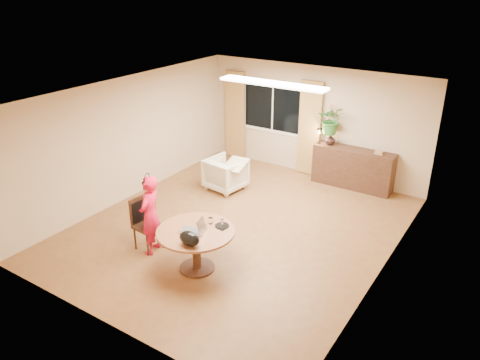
# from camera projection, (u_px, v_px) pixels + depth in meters

# --- Properties ---
(floor) EXTENTS (6.50, 6.50, 0.00)m
(floor) POSITION_uv_depth(u_px,v_px,m) (238.00, 228.00, 9.00)
(floor) COLOR brown
(floor) RESTS_ON ground
(ceiling) EXTENTS (6.50, 6.50, 0.00)m
(ceiling) POSITION_uv_depth(u_px,v_px,m) (238.00, 94.00, 7.95)
(ceiling) COLOR white
(ceiling) RESTS_ON wall_back
(wall_back) EXTENTS (5.50, 0.00, 5.50)m
(wall_back) POSITION_uv_depth(u_px,v_px,m) (314.00, 122.00, 10.97)
(wall_back) COLOR tan
(wall_back) RESTS_ON floor
(wall_left) EXTENTS (0.00, 6.50, 6.50)m
(wall_left) POSITION_uv_depth(u_px,v_px,m) (129.00, 138.00, 9.84)
(wall_left) COLOR tan
(wall_left) RESTS_ON floor
(wall_right) EXTENTS (0.00, 6.50, 6.50)m
(wall_right) POSITION_uv_depth(u_px,v_px,m) (389.00, 202.00, 7.10)
(wall_right) COLOR tan
(wall_right) RESTS_ON floor
(window) EXTENTS (1.70, 0.03, 1.30)m
(window) POSITION_uv_depth(u_px,v_px,m) (273.00, 107.00, 11.42)
(window) COLOR white
(window) RESTS_ON wall_back
(curtain_left) EXTENTS (0.55, 0.08, 2.25)m
(curtain_left) POSITION_uv_depth(u_px,v_px,m) (235.00, 115.00, 12.03)
(curtain_left) COLOR olive
(curtain_left) RESTS_ON wall_back
(curtain_right) EXTENTS (0.55, 0.08, 2.25)m
(curtain_right) POSITION_uv_depth(u_px,v_px,m) (310.00, 129.00, 10.98)
(curtain_right) COLOR olive
(curtain_right) RESTS_ON wall_back
(ceiling_panel) EXTENTS (2.20, 0.35, 0.05)m
(ceiling_panel) POSITION_uv_depth(u_px,v_px,m) (273.00, 84.00, 8.88)
(ceiling_panel) COLOR white
(ceiling_panel) RESTS_ON ceiling
(dining_table) EXTENTS (1.26, 1.26, 0.72)m
(dining_table) POSITION_uv_depth(u_px,v_px,m) (196.00, 239.00, 7.53)
(dining_table) COLOR brown
(dining_table) RESTS_ON floor
(dining_chair) EXTENTS (0.50, 0.46, 0.95)m
(dining_chair) POSITION_uv_depth(u_px,v_px,m) (148.00, 225.00, 8.13)
(dining_chair) COLOR black
(dining_chair) RESTS_ON floor
(child) EXTENTS (0.59, 0.46, 1.43)m
(child) POSITION_uv_depth(u_px,v_px,m) (150.00, 215.00, 7.96)
(child) COLOR red
(child) RESTS_ON floor
(laptop) EXTENTS (0.44, 0.36, 0.26)m
(laptop) POSITION_uv_depth(u_px,v_px,m) (191.00, 224.00, 7.39)
(laptop) COLOR #B7B7BC
(laptop) RESTS_ON dining_table
(tumbler) EXTENTS (0.09, 0.09, 0.11)m
(tumbler) POSITION_uv_depth(u_px,v_px,m) (211.00, 221.00, 7.65)
(tumbler) COLOR white
(tumbler) RESTS_ON dining_table
(wine_glass) EXTENTS (0.07, 0.07, 0.20)m
(wine_glass) POSITION_uv_depth(u_px,v_px,m) (222.00, 225.00, 7.44)
(wine_glass) COLOR white
(wine_glass) RESTS_ON dining_table
(pot_lid) EXTENTS (0.28, 0.28, 0.04)m
(pot_lid) POSITION_uv_depth(u_px,v_px,m) (222.00, 225.00, 7.58)
(pot_lid) COLOR white
(pot_lid) RESTS_ON dining_table
(handbag) EXTENTS (0.38, 0.25, 0.23)m
(handbag) POSITION_uv_depth(u_px,v_px,m) (189.00, 239.00, 7.01)
(handbag) COLOR black
(handbag) RESTS_ON dining_table
(armchair) EXTENTS (0.88, 0.90, 0.73)m
(armchair) POSITION_uv_depth(u_px,v_px,m) (226.00, 174.00, 10.49)
(armchair) COLOR beige
(armchair) RESTS_ON floor
(throw) EXTENTS (0.48, 0.58, 0.03)m
(throw) POSITION_uv_depth(u_px,v_px,m) (236.00, 161.00, 10.17)
(throw) COLOR beige
(throw) RESTS_ON armchair
(sideboard) EXTENTS (1.81, 0.44, 0.91)m
(sideboard) POSITION_uv_depth(u_px,v_px,m) (353.00, 168.00, 10.56)
(sideboard) COLOR black
(sideboard) RESTS_ON floor
(vase) EXTENTS (0.26, 0.26, 0.25)m
(vase) POSITION_uv_depth(u_px,v_px,m) (330.00, 139.00, 10.62)
(vase) COLOR black
(vase) RESTS_ON sideboard
(bouquet) EXTENTS (0.71, 0.66, 0.66)m
(bouquet) POSITION_uv_depth(u_px,v_px,m) (332.00, 120.00, 10.44)
(bouquet) COLOR #336024
(bouquet) RESTS_ON vase
(book_stack) EXTENTS (0.19, 0.15, 0.08)m
(book_stack) POSITION_uv_depth(u_px,v_px,m) (379.00, 152.00, 10.09)
(book_stack) COLOR #8A6446
(book_stack) RESTS_ON sideboard
(desk_lamp) EXTENTS (0.16, 0.16, 0.36)m
(desk_lamp) POSITION_uv_depth(u_px,v_px,m) (319.00, 136.00, 10.69)
(desk_lamp) COLOR black
(desk_lamp) RESTS_ON sideboard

